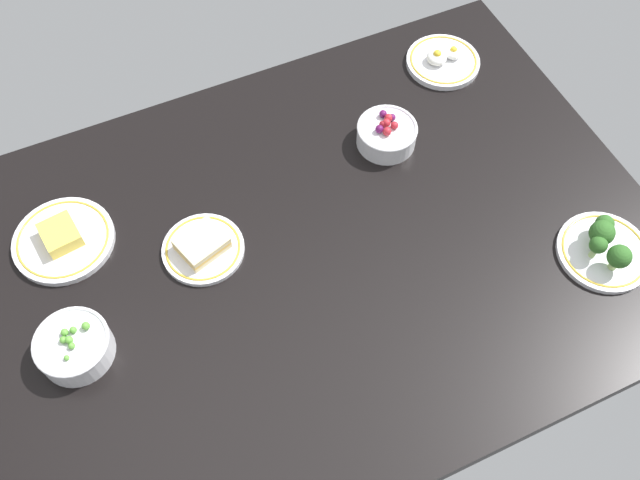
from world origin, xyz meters
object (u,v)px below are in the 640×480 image
object	(u,v)px
bowl_berries	(387,134)
plate_eggs	(443,60)
plate_broccoli	(605,247)
plate_sandwich	(203,247)
bowl_peas	(74,346)
plate_cheese	(63,239)

from	to	relation	value
bowl_berries	plate_eggs	bearing A→B (deg)	33.88
plate_broccoli	plate_sandwich	distance (cm)	82.39
plate_eggs	bowl_peas	bearing A→B (deg)	-159.51
plate_eggs	bowl_berries	bearing A→B (deg)	-146.12
plate_eggs	plate_cheese	bearing A→B (deg)	-172.84
plate_sandwich	plate_cheese	bearing A→B (deg)	151.53
bowl_peas	bowl_berries	bearing A→B (deg)	15.64
bowl_peas	plate_eggs	size ratio (longest dim) A/B	0.79
plate_cheese	bowl_peas	bearing A→B (deg)	-97.73
plate_broccoli	plate_eggs	bearing A→B (deg)	92.70
bowl_berries	plate_cheese	distance (cm)	73.52
plate_eggs	plate_broccoli	bearing A→B (deg)	-87.30
bowl_peas	plate_eggs	xyz separation A→B (cm)	(101.03, 37.74, -1.90)
bowl_peas	bowl_berries	size ratio (longest dim) A/B	1.04
plate_cheese	plate_sandwich	bearing A→B (deg)	-28.47
bowl_berries	plate_cheese	world-z (taller)	bowl_berries
plate_broccoli	plate_sandwich	xyz separation A→B (cm)	(-74.68, 34.78, -1.14)
plate_eggs	plate_cheese	size ratio (longest dim) A/B	0.86
bowl_peas	plate_broccoli	world-z (taller)	plate_broccoli
bowl_berries	plate_cheese	bearing A→B (deg)	176.90
bowl_peas	plate_broccoli	distance (cm)	106.47
plate_broccoli	plate_cheese	size ratio (longest dim) A/B	0.92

